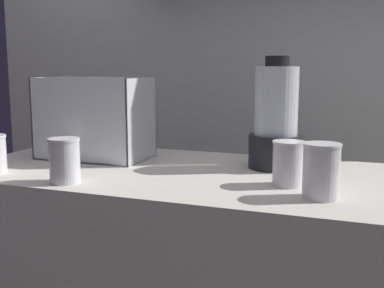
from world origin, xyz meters
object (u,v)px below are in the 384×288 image
carrot_display_bin (96,133)px  juice_cup_pomegranate_left (65,162)px  juice_cup_mango_right (321,174)px  blender_pitcher (276,122)px  juice_cup_mango_middle (288,166)px

carrot_display_bin → juice_cup_pomegranate_left: 0.35m
juice_cup_mango_right → carrot_display_bin: bearing=161.6°
juice_cup_pomegranate_left → juice_cup_mango_right: juice_cup_mango_right is taller
carrot_display_bin → blender_pitcher: size_ratio=1.06×
juice_cup_pomegranate_left → juice_cup_mango_middle: (0.55, 0.17, -0.00)m
carrot_display_bin → blender_pitcher: 0.59m
juice_cup_mango_middle → juice_cup_mango_right: 0.13m
carrot_display_bin → juice_cup_pomegranate_left: carrot_display_bin is taller
carrot_display_bin → juice_cup_mango_middle: carrot_display_bin is taller
juice_cup_mango_middle → juice_cup_mango_right: size_ratio=0.89×
juice_cup_pomegranate_left → juice_cup_mango_middle: 0.58m
blender_pitcher → juice_cup_pomegranate_left: 0.61m
blender_pitcher → juice_cup_pomegranate_left: (-0.48, -0.38, -0.08)m
juice_cup_mango_middle → juice_cup_pomegranate_left: bearing=-162.5°
carrot_display_bin → juice_cup_mango_right: 0.79m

